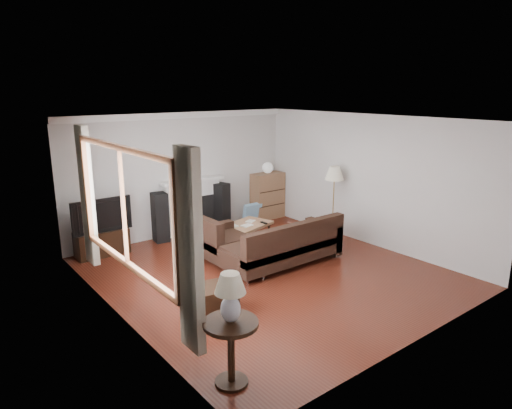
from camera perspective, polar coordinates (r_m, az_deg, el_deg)
room at (r=7.26m, az=1.46°, el=0.68°), size 5.10×5.60×2.54m
window at (r=5.80m, az=-16.25°, el=-0.37°), size 0.12×2.74×1.54m
curtain_near at (r=4.55m, az=-8.24°, el=-5.97°), size 0.10×0.35×2.10m
curtain_far at (r=7.25m, az=-20.34°, el=0.97°), size 0.10×0.35×2.10m
fireplace at (r=9.62m, az=-7.90°, el=-0.16°), size 1.40×0.26×1.15m
tv_stand at (r=8.81m, az=-18.70°, el=-4.52°), size 0.92×0.41×0.46m
television at (r=8.65m, az=-18.98°, el=-1.16°), size 1.06×0.14×0.61m
speaker_left at (r=9.19m, az=-11.89°, el=-1.57°), size 0.32×0.36×0.98m
speaker_right at (r=9.86m, az=-4.42°, el=-0.17°), size 0.35×0.39×0.99m
bookshelf at (r=10.61m, az=1.45°, el=1.11°), size 0.77×0.37×1.06m
globe_lamp at (r=10.48m, az=1.48°, el=4.61°), size 0.25×0.25×0.25m
sectional_sofa at (r=7.85m, az=3.35°, el=-4.91°), size 2.34×1.71×0.76m
coffee_table at (r=8.75m, az=-1.47°, el=-3.92°), size 1.25×0.90×0.44m
footstool at (r=6.29m, az=-4.93°, el=-11.76°), size 0.57×0.57×0.40m
floor_lamp at (r=9.31m, az=9.64°, el=0.27°), size 0.42×0.42×1.46m
side_table at (r=4.89m, az=-3.12°, el=-18.02°), size 0.56×0.56×0.71m
table_lamp at (r=4.59m, az=-3.23°, el=-11.60°), size 0.32×0.32×0.51m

